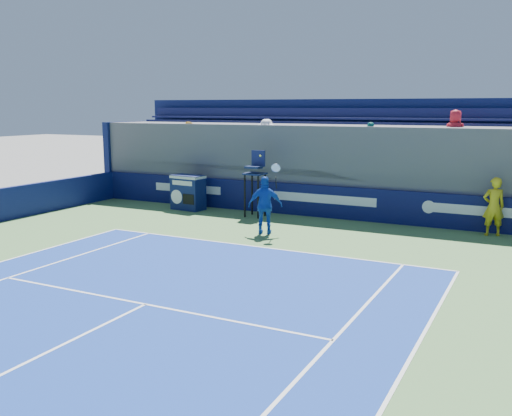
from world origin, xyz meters
The scene contains 6 objects.
ball_person centered at (5.87, 16.63, 0.95)m, with size 0.69×0.45×1.89m, color gold.
back_hoarding centered at (0.00, 17.10, 0.60)m, with size 20.40×0.21×1.20m.
match_clock centered at (-5.42, 16.17, 0.74)m, with size 1.39×0.86×1.40m.
umpire_chair centered at (-2.35, 16.09, 1.53)m, with size 0.72×0.72×2.48m.
tennis_player centered at (-0.71, 13.56, 0.95)m, with size 1.19×0.83×2.57m.
stadium_seating centered at (-0.02, 19.15, 1.84)m, with size 21.00×4.05×4.40m.
Camera 1 is at (7.19, -2.67, 4.08)m, focal length 40.00 mm.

